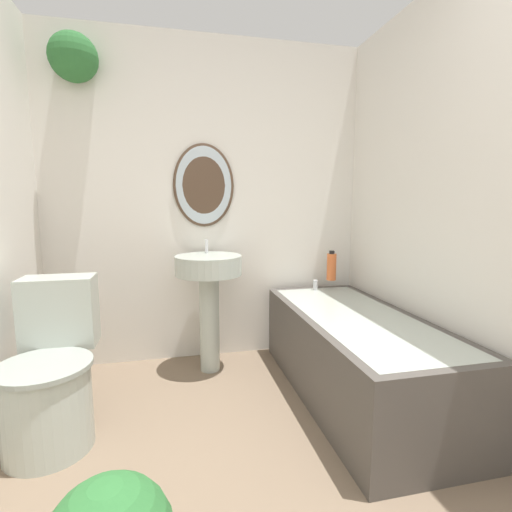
# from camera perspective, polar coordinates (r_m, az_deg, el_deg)

# --- Properties ---
(wall_back) EXTENTS (2.47, 0.31, 2.40)m
(wall_back) POSITION_cam_1_polar(r_m,az_deg,el_deg) (2.86, -8.67, 9.60)
(wall_back) COLOR silver
(wall_back) RESTS_ON ground_plane
(wall_right) EXTENTS (0.06, 2.61, 2.40)m
(wall_right) POSITION_cam_1_polar(r_m,az_deg,el_deg) (2.17, 30.54, 7.13)
(wall_right) COLOR silver
(wall_right) RESTS_ON ground_plane
(toilet) EXTENTS (0.44, 0.63, 0.80)m
(toilet) POSITION_cam_1_polar(r_m,az_deg,el_deg) (2.21, -29.01, -15.90)
(toilet) COLOR #B2BCB2
(toilet) RESTS_ON ground_plane
(pedestal_sink) EXTENTS (0.46, 0.46, 0.94)m
(pedestal_sink) POSITION_cam_1_polar(r_m,az_deg,el_deg) (2.63, -7.27, -4.27)
(pedestal_sink) COLOR #B2BCB2
(pedestal_sink) RESTS_ON ground_plane
(bathtub) EXTENTS (0.69, 1.58, 0.60)m
(bathtub) POSITION_cam_1_polar(r_m,az_deg,el_deg) (2.45, 15.13, -14.33)
(bathtub) COLOR #4C4742
(bathtub) RESTS_ON ground_plane
(shampoo_bottle) EXTENTS (0.07, 0.07, 0.23)m
(shampoo_bottle) POSITION_cam_1_polar(r_m,az_deg,el_deg) (2.96, 11.54, -1.58)
(shampoo_bottle) COLOR #DB6633
(shampoo_bottle) RESTS_ON bathtub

